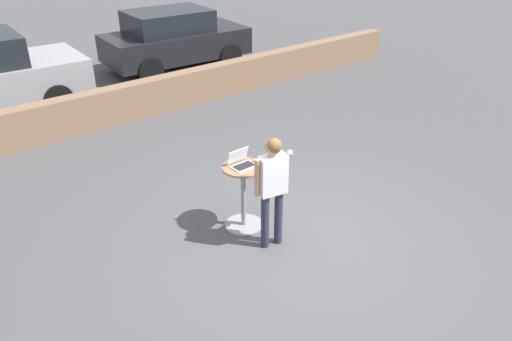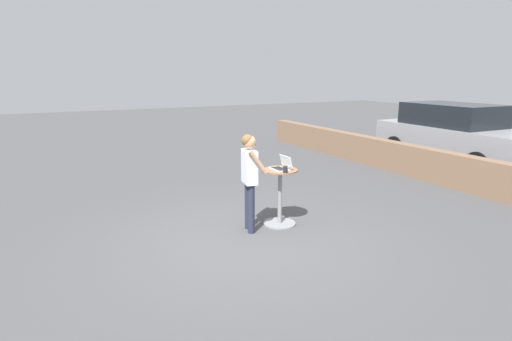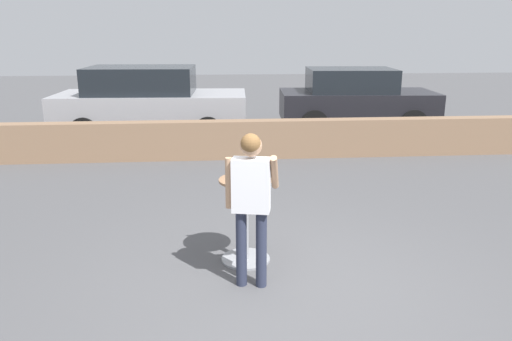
# 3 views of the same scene
# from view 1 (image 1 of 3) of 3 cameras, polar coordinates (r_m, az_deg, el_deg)

# --- Properties ---
(ground_plane) EXTENTS (50.00, 50.00, 0.00)m
(ground_plane) POSITION_cam_1_polar(r_m,az_deg,el_deg) (6.95, 5.57, -8.01)
(ground_plane) COLOR #4C4C4F
(pavement_kerb) EXTENTS (16.31, 0.35, 0.77)m
(pavement_kerb) POSITION_cam_1_polar(r_m,az_deg,el_deg) (10.90, -14.97, 7.42)
(pavement_kerb) COLOR #84664C
(pavement_kerb) RESTS_ON ground_plane
(cafe_table) EXTENTS (0.58, 0.58, 0.96)m
(cafe_table) POSITION_cam_1_polar(r_m,az_deg,el_deg) (6.96, -1.44, -2.90)
(cafe_table) COLOR gray
(cafe_table) RESTS_ON ground_plane
(laptop) EXTENTS (0.34, 0.28, 0.22)m
(laptop) POSITION_cam_1_polar(r_m,az_deg,el_deg) (6.72, -1.65, 0.94)
(laptop) COLOR silver
(laptop) RESTS_ON cafe_table
(coffee_mug) EXTENTS (0.11, 0.07, 0.11)m
(coffee_mug) POSITION_cam_1_polar(r_m,az_deg,el_deg) (6.80, 0.31, 1.30)
(coffee_mug) COLOR #232328
(coffee_mug) RESTS_ON cafe_table
(standing_person) EXTENTS (0.54, 0.31, 1.59)m
(standing_person) POSITION_cam_1_polar(r_m,az_deg,el_deg) (6.33, 1.88, -1.14)
(standing_person) COLOR #282D42
(standing_person) RESTS_ON ground_plane
(parked_car_near_street) EXTENTS (3.96, 2.06, 1.58)m
(parked_car_near_street) POSITION_cam_1_polar(r_m,az_deg,el_deg) (14.23, -9.33, 14.63)
(parked_car_near_street) COLOR black
(parked_car_near_street) RESTS_ON ground_plane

